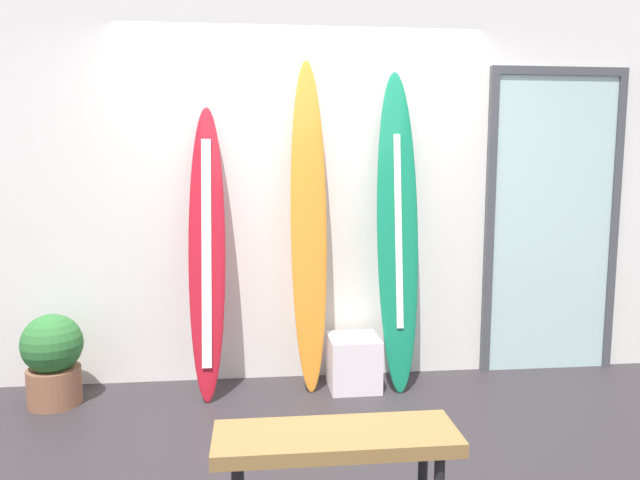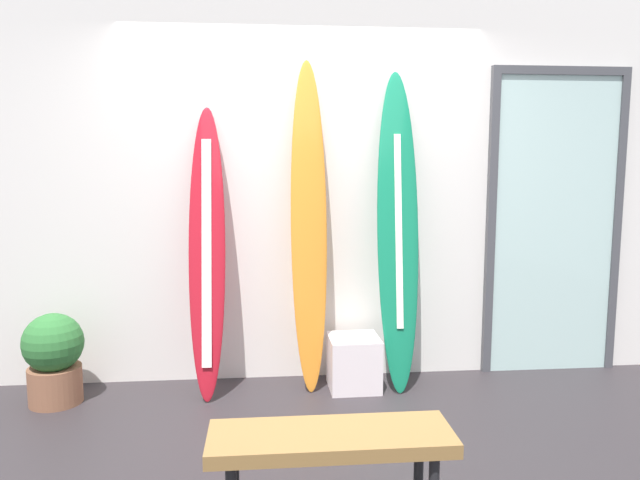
# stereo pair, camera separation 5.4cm
# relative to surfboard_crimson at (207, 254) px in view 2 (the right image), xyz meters

# --- Properties ---
(ground) EXTENTS (8.00, 8.00, 0.04)m
(ground) POSITION_rel_surfboard_crimson_xyz_m (0.66, -0.95, -0.98)
(ground) COLOR #2D282B
(wall_back) EXTENTS (7.20, 0.20, 2.80)m
(wall_back) POSITION_rel_surfboard_crimson_xyz_m (0.66, 0.35, 0.44)
(wall_back) COLOR silver
(wall_back) RESTS_ON ground
(surfboard_crimson) EXTENTS (0.25, 0.46, 1.95)m
(surfboard_crimson) POSITION_rel_surfboard_crimson_xyz_m (0.00, 0.00, 0.00)
(surfboard_crimson) COLOR #B31623
(surfboard_crimson) RESTS_ON ground
(surfboard_sunset) EXTENTS (0.26, 0.33, 2.26)m
(surfboard_sunset) POSITION_rel_surfboard_crimson_xyz_m (0.69, 0.06, 0.17)
(surfboard_sunset) COLOR orange
(surfboard_sunset) RESTS_ON ground
(surfboard_emerald) EXTENTS (0.30, 0.43, 2.20)m
(surfboard_emerald) POSITION_rel_surfboard_crimson_xyz_m (1.30, 0.02, 0.14)
(surfboard_emerald) COLOR #137651
(surfboard_emerald) RESTS_ON ground
(display_block_left) EXTENTS (0.35, 0.35, 0.37)m
(display_block_left) POSITION_rel_surfboard_crimson_xyz_m (0.99, -0.02, -0.78)
(display_block_left) COLOR silver
(display_block_left) RESTS_ON ground
(glass_door) EXTENTS (1.03, 0.06, 2.25)m
(glass_door) POSITION_rel_surfboard_crimson_xyz_m (2.52, 0.23, 0.20)
(glass_door) COLOR silver
(glass_door) RESTS_ON ground
(potted_plant) EXTENTS (0.38, 0.38, 0.60)m
(potted_plant) POSITION_rel_surfboard_crimson_xyz_m (-0.99, -0.09, -0.65)
(potted_plant) COLOR brown
(potted_plant) RESTS_ON ground
(bench) EXTENTS (1.02, 0.34, 0.46)m
(bench) POSITION_rel_surfboard_crimson_xyz_m (0.65, -1.66, -0.56)
(bench) COLOR olive
(bench) RESTS_ON ground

